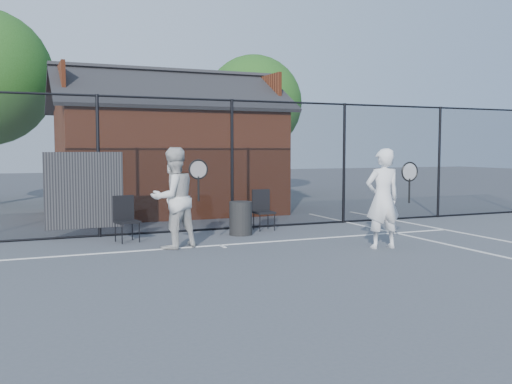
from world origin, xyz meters
name	(u,v)px	position (x,y,z in m)	size (l,w,h in m)	color
ground	(288,278)	(0.00, 0.00, 0.00)	(80.00, 80.00, 0.00)	#464950
court_lines	(336,299)	(0.00, -1.32, 0.01)	(11.02, 18.00, 0.01)	silver
fence	(177,168)	(-0.30, 5.00, 1.45)	(22.04, 3.00, 3.00)	black
clubhouse	(168,158)	(0.50, 9.00, 1.61)	(6.50, 4.36, 4.19)	brown
tree_right	(254,104)	(5.50, 14.50, 3.71)	(3.97, 3.97, 5.70)	black
player_front	(383,198)	(2.72, 1.53, 0.94)	(0.86, 0.65, 1.87)	white
player_back	(173,198)	(-0.90, 3.05, 0.95)	(1.12, 0.99, 1.89)	silver
chair_left	(127,220)	(-1.58, 4.10, 0.45)	(0.43, 0.45, 0.90)	black
chair_right	(264,210)	(1.62, 4.57, 0.45)	(0.44, 0.45, 0.91)	black
waste_bin	(241,218)	(0.86, 4.10, 0.36)	(0.50, 0.50, 0.73)	black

